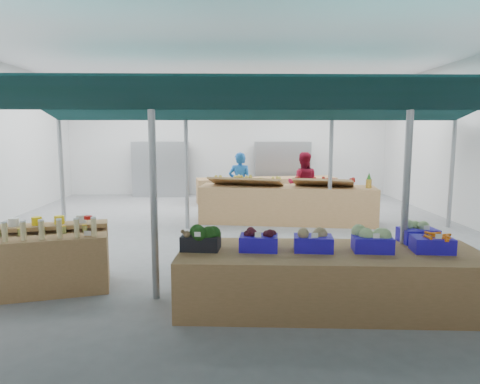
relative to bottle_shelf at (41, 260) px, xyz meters
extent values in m
plane|color=slate|center=(2.75, 3.64, -0.46)|extent=(13.00, 13.00, 0.00)
plane|color=silver|center=(2.75, 3.64, 3.74)|extent=(13.00, 13.00, 0.00)
plane|color=silver|center=(2.75, 10.14, 1.64)|extent=(12.00, 0.00, 12.00)
cylinder|color=gray|center=(-1.25, 4.14, 1.04)|extent=(0.10, 0.10, 3.00)
cylinder|color=gray|center=(1.75, -0.36, 1.04)|extent=(0.10, 0.10, 3.00)
cylinder|color=gray|center=(1.75, 4.14, 1.04)|extent=(0.10, 0.10, 3.00)
cylinder|color=gray|center=(5.25, -0.36, 1.04)|extent=(0.10, 0.10, 3.00)
cylinder|color=gray|center=(5.25, 4.14, 1.04)|extent=(0.10, 0.10, 3.00)
cylinder|color=gray|center=(8.25, 4.14, 1.04)|extent=(0.10, 0.10, 3.00)
cylinder|color=gray|center=(3.50, -0.36, 2.39)|extent=(10.00, 0.06, 0.06)
cylinder|color=gray|center=(3.50, 4.14, 2.39)|extent=(10.00, 0.06, 0.06)
cube|color=#0B312E|center=(3.50, -1.01, 2.32)|extent=(9.50, 1.28, 0.30)
cube|color=#0B312E|center=(3.50, 0.29, 2.32)|extent=(9.50, 1.28, 0.30)
cube|color=#0B312E|center=(3.50, 3.49, 2.32)|extent=(9.50, 1.28, 0.30)
cube|color=#0B312E|center=(3.50, 4.79, 2.32)|extent=(9.50, 1.28, 0.30)
cube|color=#B23F33|center=(0.25, 9.64, 0.54)|extent=(2.00, 0.50, 2.00)
cube|color=#B23F33|center=(4.75, 9.64, 0.54)|extent=(2.00, 0.50, 2.00)
cube|color=olive|center=(0.01, -0.04, -0.04)|extent=(2.05, 1.29, 0.84)
cube|color=#997247|center=(-0.06, 0.22, 0.46)|extent=(1.93, 0.83, 0.06)
cube|color=olive|center=(4.12, -0.72, -0.07)|extent=(4.06, 1.57, 0.77)
cube|color=olive|center=(4.28, 4.77, 0.02)|extent=(4.61, 1.72, 0.96)
cube|color=olive|center=(4.04, 8.10, -0.04)|extent=(4.78, 1.66, 0.84)
imported|color=blue|center=(3.08, 5.87, 0.44)|extent=(0.71, 0.52, 1.80)
imported|color=maroon|center=(4.88, 5.87, 0.44)|extent=(0.97, 0.80, 1.80)
cube|color=black|center=(2.40, -0.62, 0.42)|extent=(0.54, 0.41, 0.20)
cube|color=white|center=(2.38, -0.83, 0.58)|extent=(0.08, 0.02, 0.06)
cube|color=#2011BE|center=(3.18, -0.66, 0.42)|extent=(0.54, 0.41, 0.20)
cube|color=white|center=(3.15, -0.88, 0.58)|extent=(0.08, 0.02, 0.06)
cube|color=#2011BE|center=(3.90, -0.71, 0.42)|extent=(0.54, 0.41, 0.20)
cube|color=white|center=(3.87, -0.93, 0.58)|extent=(0.08, 0.02, 0.06)
cube|color=#2011BE|center=(4.67, -0.75, 0.42)|extent=(0.54, 0.41, 0.20)
cube|color=white|center=(4.64, -0.97, 0.58)|extent=(0.08, 0.02, 0.06)
cube|color=#2011BE|center=(5.44, -0.80, 0.42)|extent=(0.54, 0.41, 0.20)
cube|color=white|center=(5.41, -1.02, 0.58)|extent=(0.08, 0.02, 0.06)
sphere|color=brown|center=(2.23, -0.74, 0.56)|extent=(0.09, 0.09, 0.09)
sphere|color=brown|center=(2.18, -0.76, 0.60)|extent=(0.06, 0.06, 0.06)
cylinder|color=red|center=(0.73, -0.02, 0.64)|extent=(0.12, 0.12, 0.05)
cube|color=white|center=(0.73, -0.08, 0.42)|extent=(0.10, 0.01, 0.07)
cube|color=#997247|center=(3.21, 4.82, 0.63)|extent=(2.02, 1.21, 0.26)
cube|color=#997247|center=(5.16, 4.53, 0.63)|extent=(1.63, 1.09, 0.26)
cylinder|color=#8C6019|center=(6.28, 4.36, 0.62)|extent=(0.14, 0.14, 0.22)
cone|color=#26661E|center=(6.28, 4.36, 0.81)|extent=(0.12, 0.12, 0.18)
cube|color=#2011BE|center=(5.47, -0.30, 0.42)|extent=(0.53, 0.39, 0.20)
cube|color=white|center=(5.49, -0.52, 0.58)|extent=(0.08, 0.02, 0.06)
camera|label=1|loc=(2.80, -6.19, 1.85)|focal=32.00mm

